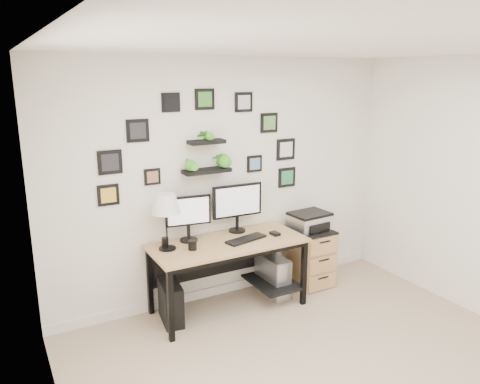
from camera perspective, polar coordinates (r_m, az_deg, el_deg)
room at (r=5.46m, az=-1.25°, el=-11.49°), size 4.00×4.00×4.00m
desk at (r=4.90m, az=-1.28°, el=-7.24°), size 1.60×0.70×0.75m
monitor_left at (r=4.76m, az=-6.33°, el=-2.81°), size 0.47×0.21×0.48m
monitor_right at (r=5.01m, az=-0.33°, el=-1.45°), size 0.57×0.19×0.53m
keyboard at (r=4.85m, az=0.74°, el=-5.77°), size 0.48×0.24×0.02m
mouse at (r=5.00m, az=4.28°, el=-5.08°), size 0.08×0.12×0.03m
table_lamp at (r=4.53m, az=-9.05°, el=-1.59°), size 0.27×0.27×0.56m
mug at (r=4.60m, az=-5.82°, el=-6.45°), size 0.09×0.09×0.10m
pen_cup at (r=4.73m, az=-9.12°, el=-6.02°), size 0.07×0.07×0.09m
pc_tower_black at (r=4.84m, az=-8.44°, el=-13.17°), size 0.24×0.43×0.41m
pc_tower_grey at (r=5.32m, az=4.02°, el=-10.13°), size 0.21×0.46×0.45m
file_cabinet at (r=5.60m, az=8.49°, el=-7.77°), size 0.43×0.53×0.67m
printer at (r=5.45m, az=8.48°, el=-3.51°), size 0.46×0.38×0.20m
wall_decor at (r=4.81m, az=-3.86°, el=5.18°), size 2.26×0.18×1.13m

